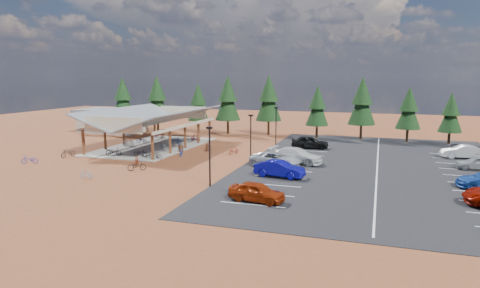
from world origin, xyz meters
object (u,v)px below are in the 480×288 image
(lamp_post_2, at_px, (276,123))
(car_9, at_px, (463,152))
(bike_8, at_px, (68,153))
(bike_15, at_px, (234,150))
(trash_bin_0, at_px, (181,149))
(car_8, at_px, (477,163))
(bike_3, at_px, (159,134))
(bike_14, at_px, (181,153))
(bike_2, at_px, (141,140))
(bike_16, at_px, (155,156))
(bike_1, at_px, (128,142))
(car_0, at_px, (257,192))
(car_1, at_px, (280,169))
(bike_11, at_px, (136,160))
(bike_6, at_px, (175,141))
(outbuilding, at_px, (112,120))
(bike_pavilion, at_px, (153,118))
(bike_10, at_px, (30,159))
(lamp_post_1, at_px, (251,134))
(bike_5, at_px, (165,145))
(bike_7, at_px, (195,138))
(lamp_post_0, at_px, (210,152))
(car_2, at_px, (275,159))
(bike_4, at_px, (140,153))
(bike_12, at_px, (137,166))
(car_3, at_px, (296,156))
(trash_bin_1, at_px, (208,147))
(car_4, at_px, (310,142))
(bike_13, at_px, (86,174))
(bike_0, at_px, (113,152))

(lamp_post_2, height_order, car_9, lamp_post_2)
(bike_8, xyz_separation_m, bike_15, (17.62, 7.88, -0.02))
(trash_bin_0, height_order, car_8, car_8)
(bike_3, relative_size, bike_14, 0.91)
(bike_2, distance_m, bike_16, 12.17)
(bike_1, relative_size, car_0, 0.40)
(car_1, bearing_deg, car_9, -41.24)
(bike_11, relative_size, car_1, 0.38)
(bike_6, relative_size, bike_11, 1.07)
(bike_1, bearing_deg, outbuilding, 35.27)
(bike_pavilion, xyz_separation_m, bike_3, (-3.20, 7.28, -3.23))
(car_8, bearing_deg, bike_10, -80.97)
(lamp_post_1, relative_size, bike_5, 2.79)
(lamp_post_2, xyz_separation_m, car_8, (23.02, -9.55, -2.25))
(bike_2, distance_m, bike_7, 7.56)
(bike_6, relative_size, car_8, 0.48)
(lamp_post_0, relative_size, trash_bin_0, 5.71)
(car_2, bearing_deg, car_1, -158.17)
(bike_4, bearing_deg, car_0, -136.15)
(bike_4, bearing_deg, car_2, -100.69)
(bike_12, bearing_deg, car_2, -99.07)
(bike_15, bearing_deg, car_1, 154.50)
(bike_7, xyz_separation_m, car_3, (16.58, -10.62, 0.25))
(trash_bin_1, height_order, car_3, car_3)
(outbuilding, height_order, lamp_post_2, lamp_post_2)
(trash_bin_0, relative_size, bike_8, 0.47)
(bike_4, relative_size, car_2, 0.29)
(bike_1, height_order, car_0, car_0)
(bike_7, distance_m, bike_10, 22.39)
(outbuilding, height_order, car_4, outbuilding)
(trash_bin_1, bearing_deg, bike_8, -147.38)
(bike_16, bearing_deg, bike_13, 1.35)
(trash_bin_1, distance_m, car_3, 12.68)
(bike_pavilion, distance_m, bike_7, 7.33)
(bike_1, xyz_separation_m, bike_16, (7.81, -6.69, -0.15))
(bike_4, distance_m, car_4, 21.47)
(trash_bin_0, relative_size, bike_11, 0.51)
(car_4, bearing_deg, bike_14, 115.58)
(trash_bin_1, xyz_separation_m, car_3, (11.95, -4.20, 0.42))
(bike_12, bearing_deg, bike_10, 57.39)
(bike_16, height_order, car_3, car_3)
(bike_5, bearing_deg, trash_bin_1, -65.03)
(bike_4, relative_size, bike_11, 0.88)
(trash_bin_0, relative_size, car_3, 0.16)
(lamp_post_0, xyz_separation_m, car_0, (5.03, -3.05, -2.20))
(trash_bin_1, relative_size, bike_1, 0.52)
(bike_6, relative_size, bike_10, 1.08)
(bike_0, xyz_separation_m, bike_4, (3.20, 0.63, -0.07))
(bike_11, distance_m, car_2, 14.68)
(outbuilding, height_order, bike_13, outbuilding)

